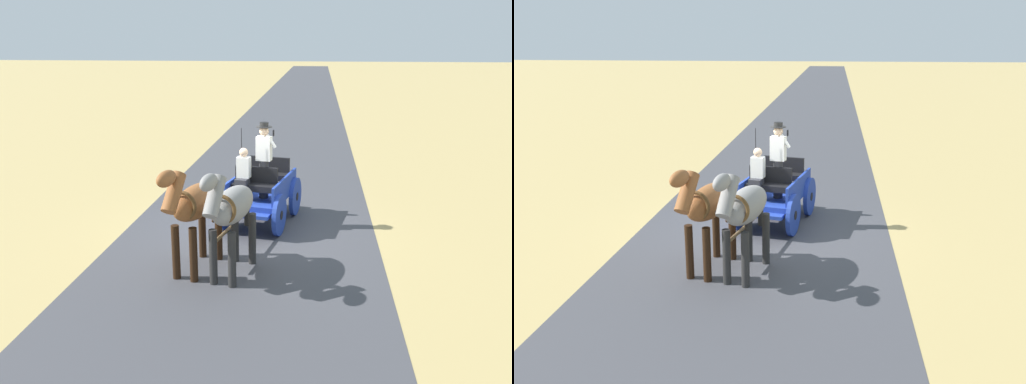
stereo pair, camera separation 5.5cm
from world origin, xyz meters
TOP-DOWN VIEW (x-y plane):
  - ground_plane at (0.00, 0.00)m, footprint 200.00×200.00m
  - road_surface at (0.00, 0.00)m, footprint 5.79×160.00m
  - horse_drawn_carriage at (-0.20, -0.65)m, footprint 1.85×4.51m
  - horse_near_side at (0.02, 2.39)m, footprint 0.88×2.15m
  - horse_off_side at (0.74, 2.25)m, footprint 0.92×2.14m

SIDE VIEW (x-z plane):
  - ground_plane at x=0.00m, z-range 0.00..0.00m
  - road_surface at x=0.00m, z-range 0.00..0.01m
  - horse_drawn_carriage at x=-0.20m, z-range -0.43..2.07m
  - horse_near_side at x=0.02m, z-range 0.22..2.43m
  - horse_off_side at x=0.74m, z-range 0.22..2.43m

